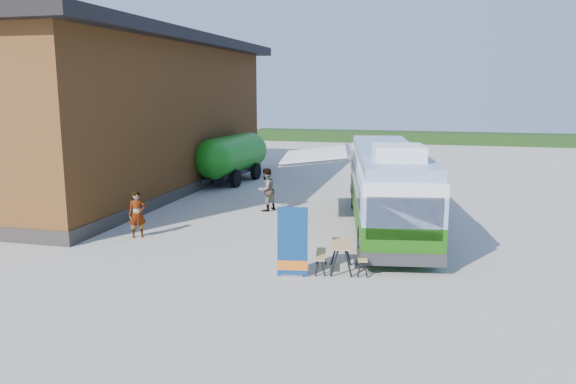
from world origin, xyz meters
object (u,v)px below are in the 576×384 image
(person_a, at_px, (137,214))
(person_b, at_px, (266,190))
(banner, at_px, (292,248))
(bus, at_px, (387,184))
(picnic_table, at_px, (341,250))
(slurry_tanker, at_px, (232,155))

(person_a, xyz_separation_m, person_b, (3.02, 5.07, 0.09))
(banner, relative_size, person_b, 1.08)
(person_a, bearing_deg, bus, -7.19)
(picnic_table, xyz_separation_m, slurry_tanker, (-7.95, 13.22, 0.86))
(person_a, bearing_deg, banner, -53.61)
(bus, height_order, slurry_tanker, bus)
(bus, distance_m, banner, 6.38)
(bus, xyz_separation_m, banner, (-1.98, -6.01, -0.81))
(slurry_tanker, bearing_deg, person_a, -81.21)
(banner, distance_m, person_b, 8.24)
(person_a, bearing_deg, person_b, 28.95)
(person_b, height_order, slurry_tanker, slurry_tanker)
(banner, xyz_separation_m, picnic_table, (1.19, 0.79, -0.19))
(slurry_tanker, bearing_deg, banner, -59.12)
(picnic_table, distance_m, person_b, 8.07)
(person_a, bearing_deg, slurry_tanker, 63.43)
(picnic_table, distance_m, person_a, 7.45)
(bus, xyz_separation_m, slurry_tanker, (-8.74, 7.99, -0.14))
(person_b, bearing_deg, picnic_table, 57.97)
(banner, distance_m, slurry_tanker, 15.56)
(person_b, bearing_deg, banner, 48.01)
(banner, distance_m, picnic_table, 1.44)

